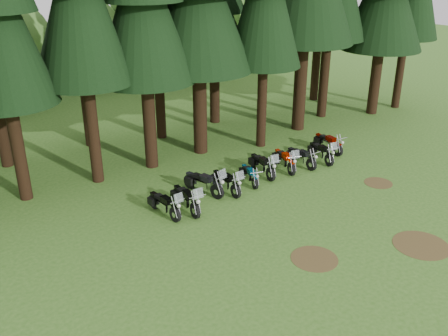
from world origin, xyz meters
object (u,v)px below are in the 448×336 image
(motorcycle_1, at_px, (186,200))
(motorcycle_4, at_px, (250,175))
(motorcycle_8, at_px, (321,153))
(motorcycle_0, at_px, (164,205))
(motorcycle_9, at_px, (328,143))
(motorcycle_7, at_px, (301,158))
(motorcycle_3, at_px, (226,182))
(motorcycle_6, at_px, (285,161))
(motorcycle_2, at_px, (204,184))
(motorcycle_5, at_px, (263,166))

(motorcycle_1, relative_size, motorcycle_4, 1.28)
(motorcycle_1, bearing_deg, motorcycle_8, 8.19)
(motorcycle_0, relative_size, motorcycle_1, 0.93)
(motorcycle_1, height_order, motorcycle_4, motorcycle_1)
(motorcycle_0, relative_size, motorcycle_9, 0.98)
(motorcycle_0, height_order, motorcycle_7, motorcycle_0)
(motorcycle_9, bearing_deg, motorcycle_3, -169.26)
(motorcycle_6, bearing_deg, motorcycle_2, -165.27)
(motorcycle_0, xyz_separation_m, motorcycle_2, (2.58, 0.61, 0.04))
(motorcycle_7, bearing_deg, motorcycle_5, 173.48)
(motorcycle_3, relative_size, motorcycle_7, 1.05)
(motorcycle_1, bearing_deg, motorcycle_9, 11.97)
(motorcycle_2, bearing_deg, motorcycle_7, -17.02)
(motorcycle_0, height_order, motorcycle_2, motorcycle_2)
(motorcycle_6, bearing_deg, motorcycle_4, -158.74)
(motorcycle_5, bearing_deg, motorcycle_9, 13.08)
(motorcycle_1, xyz_separation_m, motorcycle_7, (7.66, 0.28, -0.06))
(motorcycle_6, relative_size, motorcycle_8, 1.02)
(motorcycle_1, distance_m, motorcycle_7, 7.67)
(motorcycle_2, relative_size, motorcycle_4, 1.30)
(motorcycle_0, height_order, motorcycle_3, motorcycle_3)
(motorcycle_7, bearing_deg, motorcycle_8, -6.69)
(motorcycle_6, bearing_deg, motorcycle_5, -170.08)
(motorcycle_0, xyz_separation_m, motorcycle_4, (5.06, 0.14, -0.07))
(motorcycle_0, relative_size, motorcycle_2, 0.93)
(motorcycle_2, relative_size, motorcycle_3, 1.06)
(motorcycle_1, distance_m, motorcycle_2, 1.80)
(motorcycle_2, height_order, motorcycle_6, motorcycle_2)
(motorcycle_4, bearing_deg, motorcycle_0, -159.37)
(motorcycle_2, bearing_deg, motorcycle_0, -178.33)
(motorcycle_2, bearing_deg, motorcycle_5, -14.13)
(motorcycle_0, distance_m, motorcycle_3, 3.55)
(motorcycle_6, bearing_deg, motorcycle_9, 23.16)
(motorcycle_5, distance_m, motorcycle_9, 5.15)
(motorcycle_3, bearing_deg, motorcycle_4, 6.30)
(motorcycle_5, bearing_deg, motorcycle_7, 2.87)
(motorcycle_3, xyz_separation_m, motorcycle_7, (5.11, -0.05, -0.03))
(motorcycle_5, distance_m, motorcycle_7, 2.46)
(motorcycle_0, relative_size, motorcycle_7, 1.03)
(motorcycle_1, bearing_deg, motorcycle_4, 13.11)
(motorcycle_4, xyz_separation_m, motorcycle_9, (6.32, 0.37, 0.07))
(motorcycle_1, relative_size, motorcycle_3, 1.05)
(motorcycle_3, height_order, motorcycle_4, motorcycle_3)
(motorcycle_7, bearing_deg, motorcycle_9, 12.79)
(motorcycle_5, height_order, motorcycle_8, motorcycle_5)
(motorcycle_1, bearing_deg, motorcycle_3, 15.35)
(motorcycle_7, bearing_deg, motorcycle_2, 177.78)
(motorcycle_5, bearing_deg, motorcycle_6, 3.41)
(motorcycle_2, height_order, motorcycle_7, motorcycle_2)
(motorcycle_3, relative_size, motorcycle_4, 1.22)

